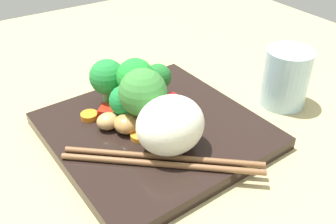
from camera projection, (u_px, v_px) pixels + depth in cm
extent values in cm
cube|color=tan|center=(155.00, 142.00, 49.66)|extent=(110.00, 110.00, 2.00)
cube|color=black|center=(155.00, 131.00, 48.61)|extent=(26.40, 26.40, 1.71)
ellipsoid|color=white|center=(170.00, 125.00, 42.39)|extent=(7.51, 8.43, 6.84)
cylinder|color=#70A844|center=(137.00, 100.00, 50.38)|extent=(3.12, 3.22, 3.41)
sphere|color=green|center=(135.00, 77.00, 48.50)|extent=(5.00, 5.00, 5.00)
cylinder|color=#65A448|center=(143.00, 116.00, 47.60)|extent=(2.32, 2.26, 2.81)
sphere|color=#3A8337|center=(143.00, 92.00, 45.51)|extent=(6.04, 6.04, 6.04)
cylinder|color=#73B253|center=(158.00, 91.00, 52.62)|extent=(2.26, 2.33, 2.80)
sphere|color=#21702B|center=(158.00, 77.00, 51.23)|extent=(3.66, 3.66, 3.66)
cylinder|color=#67A956|center=(108.00, 97.00, 51.54)|extent=(1.90, 2.02, 2.64)
sphere|color=#228337|center=(107.00, 77.00, 49.95)|extent=(4.84, 4.84, 4.84)
cylinder|color=#6CAF4D|center=(125.00, 115.00, 48.68)|extent=(1.54, 1.44, 1.65)
sphere|color=#1C8239|center=(125.00, 101.00, 47.36)|extent=(4.00, 4.00, 4.00)
cylinder|color=orange|center=(140.00, 135.00, 45.85)|extent=(2.65, 2.65, 0.65)
cylinder|color=orange|center=(161.00, 129.00, 46.91)|extent=(2.82, 2.82, 0.60)
cylinder|color=orange|center=(89.00, 116.00, 49.27)|extent=(2.71, 2.71, 0.75)
cube|color=red|center=(139.00, 96.00, 52.68)|extent=(3.04, 3.00, 1.50)
cube|color=red|center=(108.00, 112.00, 49.60)|extent=(3.11, 3.11, 1.28)
cube|color=red|center=(152.00, 111.00, 49.26)|extent=(2.95, 2.72, 1.83)
cube|color=red|center=(172.00, 104.00, 50.40)|extent=(2.74, 2.74, 2.05)
cube|color=red|center=(124.00, 98.00, 52.53)|extent=(2.91, 3.03, 1.25)
ellipsoid|color=tan|center=(108.00, 121.00, 47.07)|extent=(2.84, 3.24, 2.14)
ellipsoid|color=#B78548|center=(127.00, 123.00, 46.48)|extent=(4.20, 4.32, 2.40)
cylinder|color=brown|center=(162.00, 164.00, 41.50)|extent=(15.33, 18.04, 0.70)
cylinder|color=brown|center=(163.00, 157.00, 42.48)|extent=(15.33, 18.04, 0.70)
cylinder|color=#ABD2E4|center=(286.00, 78.00, 53.36)|extent=(6.60, 6.60, 8.50)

